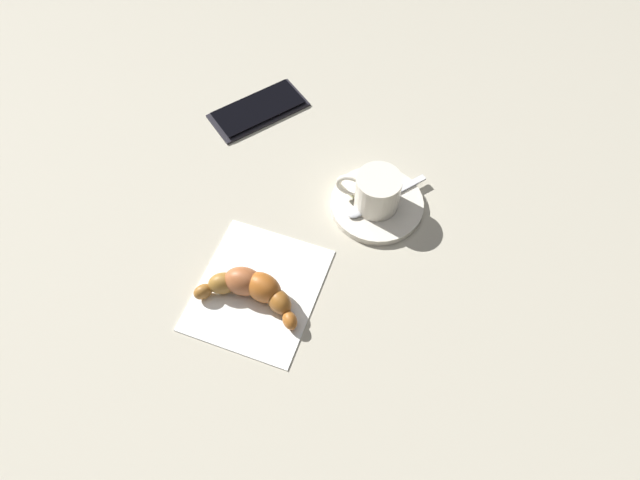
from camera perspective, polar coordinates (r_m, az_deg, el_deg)
ground_plane at (r=0.72m, az=-0.36°, el=-1.94°), size 1.80×1.80×0.00m
saucer at (r=0.77m, az=6.03°, el=3.78°), size 0.13×0.13×0.01m
espresso_cup at (r=0.74m, az=5.98°, el=5.17°), size 0.06×0.09×0.06m
teaspoon at (r=0.76m, az=5.77°, el=3.95°), size 0.13×0.06×0.01m
sugar_packet at (r=0.78m, az=4.83°, el=5.96°), size 0.06×0.04×0.01m
napkin at (r=0.70m, az=-6.60°, el=-5.18°), size 0.21×0.20×0.00m
croissant at (r=0.68m, az=-7.24°, el=-5.10°), size 0.08×0.14×0.04m
cell_phone at (r=0.89m, az=-6.54°, el=13.59°), size 0.17×0.12×0.01m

